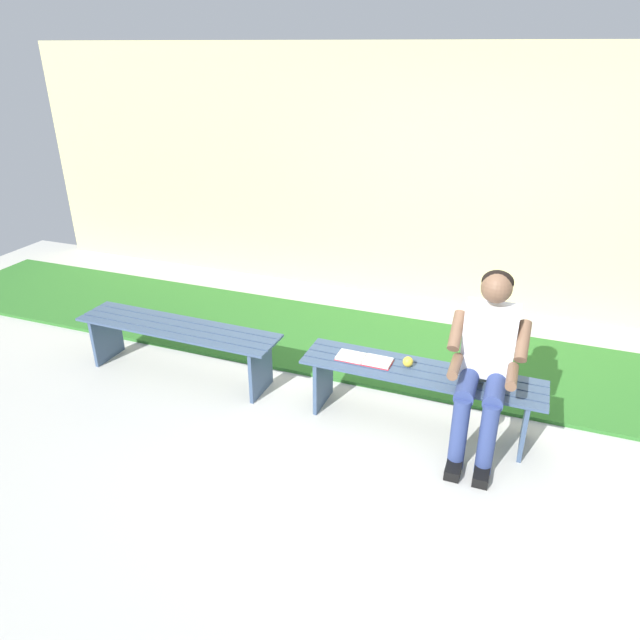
{
  "coord_description": "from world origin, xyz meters",
  "views": [
    {
      "loc": [
        -0.57,
        3.55,
        2.57
      ],
      "look_at": [
        0.71,
        0.15,
        0.81
      ],
      "focal_mm": 32.14,
      "sensor_mm": 36.0,
      "label": 1
    }
  ],
  "objects_px": {
    "bench_near": "(420,384)",
    "apple": "(408,362)",
    "person_seated": "(486,359)",
    "bench_far": "(178,338)",
    "book_open": "(364,359)"
  },
  "relations": [
    {
      "from": "person_seated",
      "to": "book_open",
      "type": "distance_m",
      "value": 0.89
    },
    {
      "from": "person_seated",
      "to": "apple",
      "type": "relative_size",
      "value": 16.65
    },
    {
      "from": "bench_far",
      "to": "person_seated",
      "type": "relative_size",
      "value": 1.41
    },
    {
      "from": "apple",
      "to": "book_open",
      "type": "height_order",
      "value": "apple"
    },
    {
      "from": "book_open",
      "to": "bench_near",
      "type": "bearing_deg",
      "value": -178.96
    },
    {
      "from": "bench_near",
      "to": "person_seated",
      "type": "distance_m",
      "value": 0.56
    },
    {
      "from": "bench_near",
      "to": "book_open",
      "type": "bearing_deg",
      "value": -0.17
    },
    {
      "from": "person_seated",
      "to": "apple",
      "type": "xyz_separation_m",
      "value": [
        0.54,
        -0.13,
        -0.2
      ]
    },
    {
      "from": "bench_near",
      "to": "book_open",
      "type": "xyz_separation_m",
      "value": [
        0.42,
        -0.0,
        0.12
      ]
    },
    {
      "from": "bench_near",
      "to": "apple",
      "type": "distance_m",
      "value": 0.18
    },
    {
      "from": "person_seated",
      "to": "apple",
      "type": "bearing_deg",
      "value": -13.71
    },
    {
      "from": "bench_far",
      "to": "person_seated",
      "type": "xyz_separation_m",
      "value": [
        -2.47,
        0.1,
        0.35
      ]
    },
    {
      "from": "bench_near",
      "to": "apple",
      "type": "bearing_deg",
      "value": -16.02
    },
    {
      "from": "bench_far",
      "to": "person_seated",
      "type": "distance_m",
      "value": 2.5
    },
    {
      "from": "person_seated",
      "to": "apple",
      "type": "height_order",
      "value": "person_seated"
    }
  ]
}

